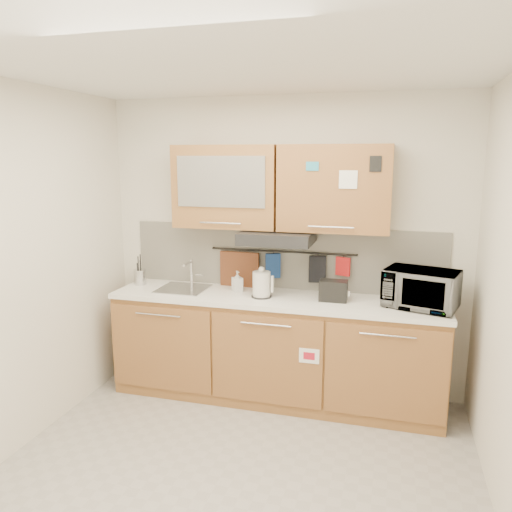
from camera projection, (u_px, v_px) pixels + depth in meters
The scene contains 20 objects.
floor at pixel (233, 479), 3.28m from camera, with size 3.20×3.20×0.00m, color #9E9993.
ceiling at pixel (229, 62), 2.77m from camera, with size 3.20×3.20×0.00m, color white.
wall_back at pixel (283, 246), 4.44m from camera, with size 3.20×3.20×0.00m, color silver.
wall_left at pixel (10, 272), 3.44m from camera, with size 3.00×3.00×0.00m, color silver.
base_cabinet at pixel (275, 354), 4.32m from camera, with size 2.80×0.64×0.88m.
countertop at pixel (275, 299), 4.23m from camera, with size 2.82×0.62×0.04m, color white.
backsplash at pixel (283, 257), 4.45m from camera, with size 2.80×0.02×0.56m, color silver.
upper_cabinets at pixel (279, 187), 4.17m from camera, with size 1.82×0.37×0.70m.
range_hood at pixel (277, 237), 4.18m from camera, with size 0.60×0.46×0.10m, color black.
sink at pixel (183, 289), 4.46m from camera, with size 0.42×0.40×0.26m.
utensil_rail at pixel (282, 252), 4.40m from camera, with size 0.02×0.02×1.30m, color black.
utensil_crock at pixel (140, 277), 4.61m from camera, with size 0.13×0.13×0.28m.
kettle at pixel (262, 285), 4.19m from camera, with size 0.19×0.17×0.26m.
toaster at pixel (333, 290), 4.08m from camera, with size 0.23×0.14×0.17m.
microwave at pixel (421, 289), 3.89m from camera, with size 0.54×0.37×0.30m, color #999999.
soap_bottle at pixel (237, 281), 4.38m from camera, with size 0.08×0.08×0.18m, color #999999.
cutting_board at pixel (240, 276), 4.54m from camera, with size 0.37×0.03×0.45m, color brown.
oven_mitt at pixel (273, 266), 4.43m from camera, with size 0.13×0.03×0.22m, color navy.
dark_pouch at pixel (317, 269), 4.33m from camera, with size 0.15×0.04×0.23m, color black.
pot_holder at pixel (343, 266), 4.27m from camera, with size 0.13×0.02×0.16m, color red.
Camera 1 is at (0.92, -2.78, 2.08)m, focal length 35.00 mm.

